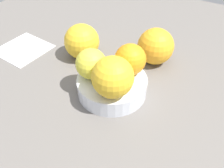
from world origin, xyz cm
name	(u,v)px	position (x,y,z in cm)	size (l,w,h in cm)	color
ground_plane	(112,95)	(0.00, 0.00, -1.00)	(110.00, 110.00, 2.00)	#66605B
fruit_bowl	(112,86)	(0.00, 0.00, 1.67)	(14.23, 14.23, 3.54)	silver
orange_in_bowl_0	(130,59)	(-2.09, -3.66, 6.71)	(6.34, 6.34, 6.34)	orange
orange_in_bowl_1	(113,77)	(-2.07, 3.46, 7.40)	(7.73, 7.73, 7.73)	yellow
orange_in_bowl_2	(91,64)	(3.99, 1.18, 6.59)	(6.11, 6.11, 6.11)	yellow
orange_loose_0	(156,46)	(-3.57, -14.16, 4.22)	(8.44, 8.44, 8.44)	#F9A823
orange_loose_1	(82,41)	(12.44, -7.64, 4.17)	(8.35, 8.35, 8.35)	yellow
folded_napkin	(23,49)	(27.46, -2.64, 0.15)	(11.54, 11.54, 0.30)	white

